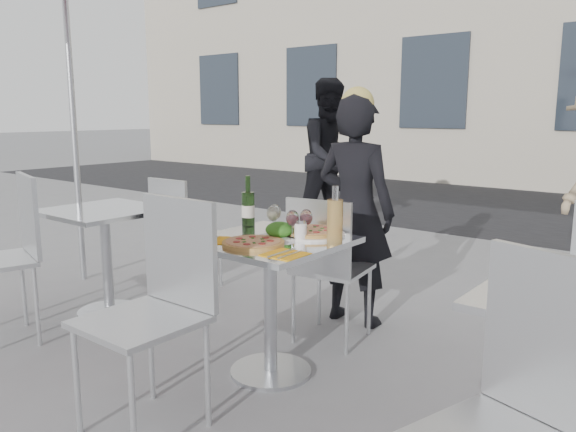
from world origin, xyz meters
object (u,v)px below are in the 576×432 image
Objects in this scene: wineglass_white_b at (275,213)px; side_chair_lnear at (9,244)px; pizza_near at (253,243)px; side_chair_lfar at (179,225)px; sugar_shaker at (301,230)px; wineglass_red_a at (292,219)px; side_table_left at (106,239)px; side_chair_rnear at (529,411)px; pizza_far at (313,232)px; chair_far at (326,259)px; chair_near at (159,294)px; carafe at (335,220)px; salad_plate at (280,231)px; wineglass_white_a at (273,214)px; pedestrian_a at (332,157)px; napkin_left at (210,240)px; wineglass_red_b at (306,218)px; napkin_right at (285,254)px; main_table at (270,278)px; wine_bottle at (248,207)px; woman_diner at (355,212)px.

side_chair_lnear is at bearing -152.70° from wineglass_white_b.
side_chair_lnear is 3.30× the size of pizza_near.
side_chair_lfar is at bearing 151.88° from pizza_near.
wineglass_red_a is at bearing -153.16° from sugar_shaker.
side_chair_lfar is 5.74× the size of wineglass_white_b.
side_chair_lfar is 1.29m from side_chair_lnear.
side_chair_rnear is at bearing -12.59° from side_table_left.
pizza_far is 0.15m from sugar_shaker.
pizza_far reaches higher than side_table_left.
chair_far reaches higher than side_chair_lfar.
chair_far is at bearing 85.86° from chair_near.
carafe is 0.39m from wineglass_white_b.
salad_plate is (1.53, -0.61, 0.25)m from side_chair_lfar.
wineglass_white_a and wineglass_white_b have the same top height.
pedestrian_a is 11.38× the size of wineglass_white_b.
chair_near is 1.94m from side_chair_lfar.
pizza_far is 1.40× the size of napkin_left.
napkin_left is at bearing -111.96° from wineglass_white_b.
wineglass_red_b is 0.36m from napkin_right.
side_chair_lnear is 1.89m from pizza_far.
pizza_near reaches higher than main_table.
napkin_left is at bearing -135.10° from main_table.
wine_bottle reaches higher than side_chair_lfar.
chair_far is 0.80m from napkin_right.
chair_far is 3.33m from pedestrian_a.
salad_plate is (1.59, 0.68, 0.18)m from side_chair_lnear.
pizza_near is at bearing -128.65° from pedestrian_a.
chair_far is at bearing 18.80° from side_table_left.
carafe is at bearing 0.98° from wineglass_white_b.
wineglass_red_b is at bearing -3.99° from wineglass_white_b.
napkin_right is at bearing -6.68° from side_table_left.
side_table_left is at bearing 137.75° from napkin_left.
main_table is at bearing 82.92° from chair_near.
carafe reaches higher than wineglass_red_a.
side_chair_rnear is 1.32m from napkin_right.
pizza_far is 1.18× the size of wine_bottle.
side_chair_rnear is at bearing -30.29° from wineglass_red_b.
wine_bottle is at bearing 171.83° from side_chair_rnear.
napkin_right is at bearing -96.61° from carafe.
wineglass_white_a is 1.00× the size of wineglass_white_b.
carafe reaches higher than side_chair_rnear.
wineglass_red_b is (0.00, 0.04, 0.06)m from sugar_shaker.
chair_near is 1.57m from side_chair_rnear.
wineglass_white_b is at bearing 169.73° from side_chair_rnear.
side_chair_rnear is at bearing -26.05° from salad_plate.
chair_far is 1.51m from side_chair_lfar.
pedestrian_a reaches higher than wine_bottle.
chair_far is 1.90m from side_chair_rnear.
wineglass_red_a is at bearing -15.42° from wine_bottle.
woman_diner is 6.09× the size of napkin_left.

